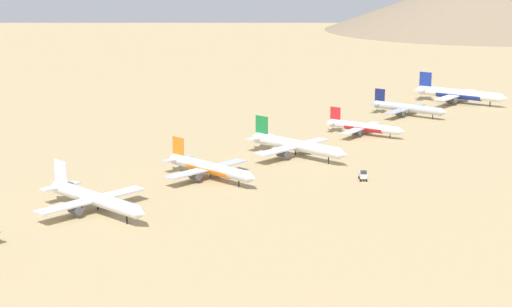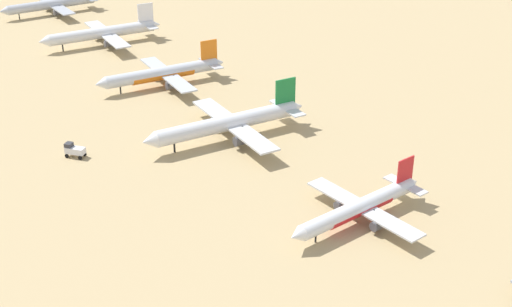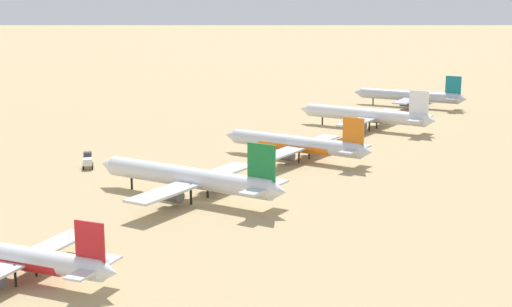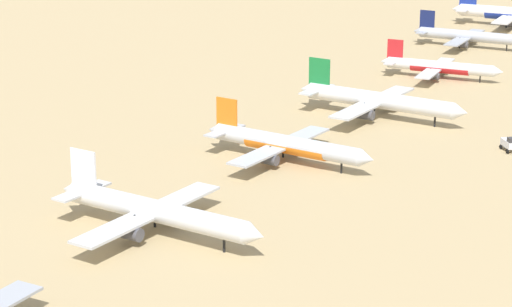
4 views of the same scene
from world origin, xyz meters
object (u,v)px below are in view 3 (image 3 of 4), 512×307
parked_jet_0 (410,96)px  parked_jet_1 (367,115)px  parked_jet_4 (15,257)px  parked_jet_2 (297,144)px  service_truck (88,160)px  parked_jet_3 (190,178)px

parked_jet_0 → parked_jet_1: parked_jet_1 is taller
parked_jet_1 → parked_jet_4: 153.57m
parked_jet_2 → service_truck: 55.59m
parked_jet_0 → service_truck: size_ratio=8.05×
parked_jet_4 → parked_jet_2: bearing=-96.2°
parked_jet_3 → parked_jet_1: bearing=-97.4°
parked_jet_2 → service_truck: parked_jet_2 is taller
parked_jet_3 → parked_jet_4: bearing=86.5°
parked_jet_0 → parked_jet_3: 154.84m
parked_jet_0 → parked_jet_3: size_ratio=0.91×
parked_jet_2 → parked_jet_3: (7.63, 46.96, 0.49)m
parked_jet_1 → parked_jet_3: bearing=82.6°
parked_jet_1 → parked_jet_4: (16.16, 152.71, -0.93)m
parked_jet_2 → parked_jet_3: size_ratio=0.91×
parked_jet_4 → service_truck: 78.37m
parked_jet_1 → parked_jet_3: parked_jet_3 is taller
parked_jet_3 → service_truck: 42.43m
parked_jet_1 → parked_jet_2: size_ratio=1.07×
parked_jet_0 → parked_jet_2: bearing=85.6°
parked_jet_1 → parked_jet_2: (5.29, 52.67, -0.36)m
parked_jet_3 → parked_jet_2: bearing=-99.2°
parked_jet_2 → parked_jet_3: parked_jet_3 is taller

